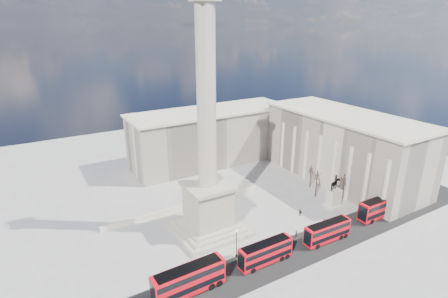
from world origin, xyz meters
name	(u,v)px	position (x,y,z in m)	size (l,w,h in m)	color
ground	(220,242)	(0.00, 0.00, 0.00)	(180.00, 180.00, 0.00)	#9C9A94
asphalt_road	(271,262)	(5.00, -10.00, 0.00)	(120.00, 9.00, 0.01)	black
nelsons_column	(208,174)	(0.00, 5.00, 12.92)	(14.00, 14.00, 49.85)	#A69F8A
balustrade_wall	(187,206)	(0.00, 16.00, 0.55)	(40.00, 0.60, 1.10)	beige
building_east	(343,147)	(45.00, 10.00, 9.32)	(19.00, 46.00, 18.60)	beige
building_northeast	(212,136)	(20.00, 40.00, 8.32)	(51.00, 17.00, 16.60)	beige
red_bus_a	(189,280)	(-11.23, -9.59, 2.59)	(12.25, 3.16, 4.94)	red
red_bus_b	(266,252)	(3.90, -9.76, 2.25)	(10.59, 2.55, 4.29)	red
red_bus_c	(328,231)	(18.74, -10.44, 2.20)	(10.43, 2.74, 4.20)	red
red_bus_d	(380,207)	(35.87, -9.68, 2.45)	(11.53, 2.83, 4.66)	red
victorian_lamp	(237,241)	(0.27, -5.58, 3.48)	(0.51, 0.51, 5.92)	black
equestrian_statue	(334,196)	(30.65, -0.93, 2.86)	(3.95, 2.96, 8.24)	beige
bare_tree_near	(344,180)	(32.49, -1.74, 6.88)	(2.00, 2.00, 8.73)	#332319
bare_tree_mid	(317,176)	(30.63, 4.88, 5.82)	(1.95, 1.95, 7.39)	#332319
bare_tree_far	(311,169)	(33.24, 9.68, 5.20)	(1.61, 1.61, 6.59)	#332319
pedestrian_walking	(296,234)	(14.16, -6.50, 0.88)	(0.64, 0.42, 1.76)	#292325
pedestrian_standing	(324,222)	(22.38, -6.03, 0.77)	(0.75, 0.59, 1.55)	#292325
pedestrian_crossing	(300,212)	(20.81, -0.28, 0.86)	(1.01, 0.42, 1.72)	#292325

